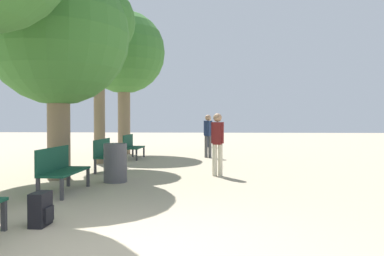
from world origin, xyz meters
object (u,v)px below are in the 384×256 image
(bench_row_3, at_px, (132,145))
(tree_row_3, at_px, (124,53))
(pedestrian_far, at_px, (208,133))
(trash_bin, at_px, (115,163))
(backpack, at_px, (41,209))
(bench_row_1, at_px, (60,167))
(pedestrian_near, at_px, (217,140))
(tree_row_1, at_px, (58,36))
(pedestrian_mid, at_px, (209,130))
(bench_row_2, at_px, (107,153))
(tree_row_2, at_px, (99,24))

(bench_row_3, height_order, tree_row_3, tree_row_3)
(pedestrian_far, height_order, trash_bin, pedestrian_far)
(backpack, bearing_deg, bench_row_1, 106.84)
(bench_row_1, xyz_separation_m, backpack, (0.72, -2.37, -0.29))
(bench_row_3, xyz_separation_m, pedestrian_near, (3.24, -4.25, 0.43))
(bench_row_3, bearing_deg, backpack, -85.48)
(tree_row_1, height_order, trash_bin, tree_row_1)
(pedestrian_mid, height_order, trash_bin, pedestrian_mid)
(backpack, relative_size, pedestrian_near, 0.29)
(tree_row_3, relative_size, trash_bin, 6.73)
(backpack, bearing_deg, tree_row_1, 109.76)
(bench_row_1, distance_m, trash_bin, 1.57)
(pedestrian_far, relative_size, trash_bin, 1.83)
(bench_row_2, relative_size, tree_row_2, 0.25)
(bench_row_2, height_order, backpack, bench_row_2)
(bench_row_3, height_order, pedestrian_far, pedestrian_far)
(bench_row_2, bearing_deg, bench_row_3, 90.00)
(bench_row_3, xyz_separation_m, tree_row_2, (-0.76, -1.58, 4.22))
(tree_row_1, bearing_deg, bench_row_2, 64.47)
(tree_row_2, bearing_deg, backpack, -78.82)
(tree_row_1, relative_size, pedestrian_near, 3.25)
(bench_row_1, distance_m, pedestrian_near, 4.09)
(bench_row_2, height_order, tree_row_3, tree_row_3)
(tree_row_1, distance_m, tree_row_2, 3.56)
(bench_row_2, distance_m, pedestrian_mid, 10.08)
(bench_row_1, xyz_separation_m, pedestrian_near, (3.24, 2.46, 0.43))
(pedestrian_near, bearing_deg, tree_row_1, -169.94)
(tree_row_2, relative_size, pedestrian_mid, 3.71)
(bench_row_3, relative_size, backpack, 3.24)
(tree_row_3, bearing_deg, tree_row_1, -90.00)
(bench_row_1, relative_size, trash_bin, 1.66)
(pedestrian_mid, bearing_deg, tree_row_2, -114.91)
(tree_row_1, bearing_deg, pedestrian_mid, 71.99)
(tree_row_2, distance_m, pedestrian_mid, 9.48)
(pedestrian_mid, bearing_deg, backpack, -98.05)
(bench_row_1, bearing_deg, bench_row_3, 90.00)
(backpack, bearing_deg, pedestrian_far, 77.27)
(pedestrian_near, bearing_deg, backpack, -117.53)
(tree_row_3, relative_size, pedestrian_mid, 3.80)
(backpack, bearing_deg, bench_row_3, 94.52)
(tree_row_2, height_order, tree_row_3, tree_row_3)
(pedestrian_far, bearing_deg, trash_bin, -109.55)
(bench_row_2, distance_m, trash_bin, 2.15)
(bench_row_3, xyz_separation_m, tree_row_1, (-0.76, -4.96, 3.07))
(bench_row_3, distance_m, backpack, 9.12)
(bench_row_3, bearing_deg, pedestrian_mid, 65.31)
(backpack, height_order, pedestrian_mid, pedestrian_mid)
(pedestrian_far, bearing_deg, bench_row_3, -167.44)
(tree_row_2, relative_size, pedestrian_near, 3.65)
(bench_row_3, bearing_deg, trash_bin, -81.66)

